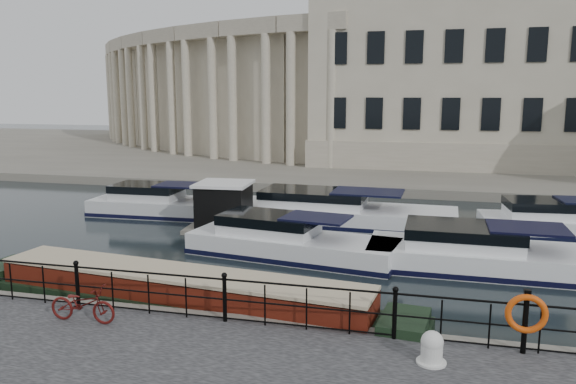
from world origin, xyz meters
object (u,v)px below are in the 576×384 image
(bicycle, at_px, (83,304))
(life_ring_post, at_px, (526,315))
(harbour_hut, at_px, (224,208))
(narrowboat, at_px, (179,300))
(mooring_bollard, at_px, (432,348))

(bicycle, bearing_deg, life_ring_post, -85.95)
(life_ring_post, bearing_deg, harbour_hut, 134.47)
(narrowboat, height_order, harbour_hut, harbour_hut)
(bicycle, xyz_separation_m, mooring_bollard, (8.09, -0.14, -0.13))
(bicycle, relative_size, life_ring_post, 1.22)
(mooring_bollard, relative_size, life_ring_post, 0.49)
(narrowboat, bearing_deg, life_ring_post, -4.07)
(bicycle, distance_m, mooring_bollard, 8.10)
(life_ring_post, height_order, harbour_hut, harbour_hut)
(bicycle, distance_m, harbour_hut, 11.67)
(bicycle, xyz_separation_m, narrowboat, (1.40, 2.30, -0.63))
(mooring_bollard, height_order, harbour_hut, harbour_hut)
(narrowboat, xyz_separation_m, harbour_hut, (-2.15, 9.35, 0.59))
(harbour_hut, bearing_deg, bicycle, -90.28)
(narrowboat, bearing_deg, mooring_bollard, -13.71)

